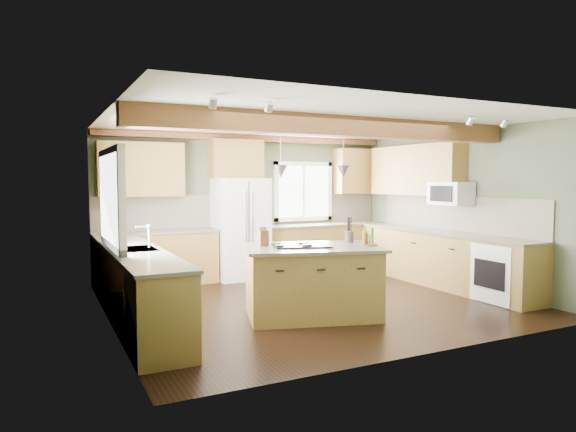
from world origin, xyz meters
name	(u,v)px	position (x,y,z in m)	size (l,w,h in m)	color
floor	(312,301)	(0.00, 0.00, 0.00)	(5.60, 5.60, 0.00)	black
ceiling	(313,122)	(0.00, 0.00, 2.60)	(5.60, 5.60, 0.00)	silver
wall_back	(248,205)	(0.00, 2.50, 1.30)	(5.60, 5.60, 0.00)	#48523A
wall_left	(109,219)	(-2.80, 0.00, 1.30)	(5.00, 5.00, 0.00)	#48523A
wall_right	(458,208)	(2.80, 0.00, 1.30)	(5.00, 5.00, 0.00)	#48523A
ceiling_beam	(339,126)	(0.00, -0.71, 2.47)	(5.55, 0.26, 0.26)	brown
soffit_trim	(250,138)	(0.00, 2.40, 2.54)	(5.55, 0.20, 0.10)	brown
backsplash_back	(248,210)	(0.00, 2.48, 1.21)	(5.58, 0.03, 0.58)	brown
backsplash_right	(455,213)	(2.78, 0.05, 1.21)	(0.03, 3.70, 0.58)	brown
base_cab_back_left	(156,259)	(-1.79, 2.20, 0.44)	(2.02, 0.60, 0.88)	brown
counter_back_left	(156,232)	(-1.79, 2.20, 0.90)	(2.06, 0.64, 0.04)	#433D31
base_cab_back_right	(325,248)	(1.49, 2.20, 0.44)	(2.62, 0.60, 0.88)	brown
counter_back_right	(325,225)	(1.49, 2.20, 0.90)	(2.66, 0.64, 0.04)	#433D31
base_cab_left	(135,287)	(-2.50, 0.05, 0.44)	(0.60, 3.70, 0.88)	brown
counter_left	(134,250)	(-2.50, 0.05, 0.90)	(0.64, 3.74, 0.04)	#433D31
base_cab_right	(441,259)	(2.50, 0.05, 0.44)	(0.60, 3.70, 0.88)	brown
counter_right	(442,232)	(2.50, 0.05, 0.90)	(0.64, 3.74, 0.04)	#433D31
upper_cab_back_left	(141,169)	(-1.99, 2.33, 1.95)	(1.40, 0.35, 0.90)	brown
upper_cab_over_fridge	(236,159)	(-0.30, 2.33, 2.15)	(0.96, 0.35, 0.70)	brown
upper_cab_right	(415,170)	(2.62, 0.90, 1.95)	(0.35, 2.20, 0.90)	brown
upper_cab_back_corner	(356,171)	(2.30, 2.33, 1.95)	(0.90, 0.35, 0.90)	brown
window_left	(110,198)	(-2.78, 0.05, 1.55)	(0.04, 1.60, 1.05)	white
window_back	(303,191)	(1.15, 2.48, 1.55)	(1.10, 0.04, 1.00)	white
sink	(134,250)	(-2.50, 0.05, 0.91)	(0.50, 0.65, 0.03)	#262628
faucet	(149,238)	(-2.32, 0.05, 1.05)	(0.02, 0.02, 0.28)	#B2B2B7
dishwasher	(159,311)	(-2.49, -1.25, 0.43)	(0.60, 0.60, 0.84)	white
oven	(504,273)	(2.49, -1.25, 0.43)	(0.60, 0.72, 0.84)	white
microwave	(451,193)	(2.58, -0.05, 1.55)	(0.40, 0.70, 0.38)	white
pendant_left	(281,171)	(-0.79, -0.60, 1.88)	(0.18, 0.18, 0.16)	#B2B2B7
pendant_right	(343,172)	(-0.01, -0.83, 1.88)	(0.18, 0.18, 0.16)	#B2B2B7
refrigerator	(241,229)	(-0.30, 2.12, 0.90)	(0.90, 0.74, 1.80)	white
island	(312,283)	(-0.40, -0.71, 0.44)	(1.63, 1.00, 0.88)	brown
island_top	(312,248)	(-0.40, -0.71, 0.90)	(1.74, 1.11, 0.04)	#433D31
cooktop	(302,246)	(-0.53, -0.67, 0.93)	(0.71, 0.47, 0.02)	black
knife_block	(263,238)	(-0.95, -0.41, 1.02)	(0.12, 0.09, 0.20)	brown
utensil_crock	(349,237)	(0.26, -0.58, 1.00)	(0.12, 0.12, 0.16)	#453D37
bottle_tray	(369,237)	(0.32, -0.94, 1.03)	(0.23, 0.23, 0.21)	#5A321B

